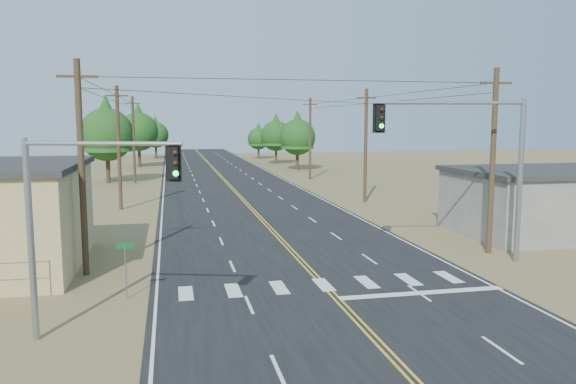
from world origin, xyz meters
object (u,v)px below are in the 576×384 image
object	(u,v)px
building_right	(574,202)
signal_mast_right	(477,151)
signal_mast_left	(73,206)
street_sign	(125,262)

from	to	relation	value
building_right	signal_mast_right	world-z (taller)	signal_mast_right
signal_mast_left	street_sign	xyz separation A→B (m)	(1.22, 4.20, -2.93)
signal_mast_left	signal_mast_right	distance (m)	19.48
signal_mast_left	building_right	bearing A→B (deg)	39.60
building_right	signal_mast_right	size ratio (longest dim) A/B	1.80
street_sign	signal_mast_left	bearing A→B (deg)	-106.59
signal_mast_left	street_sign	world-z (taller)	signal_mast_left
signal_mast_left	signal_mast_right	size ratio (longest dim) A/B	0.80
signal_mast_right	street_sign	xyz separation A→B (m)	(-16.99, -2.61, -4.12)
signal_mast_left	signal_mast_right	world-z (taller)	signal_mast_right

